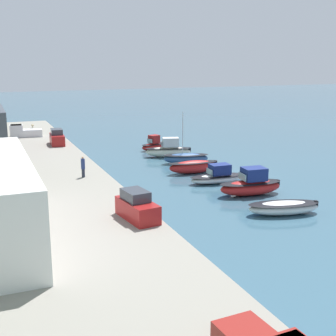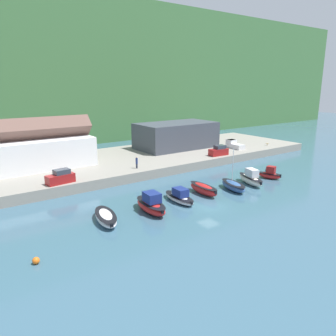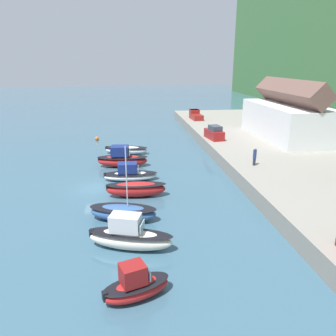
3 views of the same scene
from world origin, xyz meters
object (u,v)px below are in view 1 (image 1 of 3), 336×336
moored_boat_3 (194,166)px  parked_car_1 (57,138)px  parked_car_0 (137,207)px  pickup_truck_0 (23,132)px  person_on_quay (83,167)px  moored_boat_2 (218,176)px  moored_boat_4 (186,158)px  moored_boat_5 (169,150)px  dog_on_quay (33,125)px  moored_boat_6 (153,145)px  moored_boat_1 (251,185)px  moored_boat_0 (284,207)px

moored_boat_3 → parked_car_1: size_ratio=1.46×
moored_boat_3 → parked_car_0: bearing=147.3°
pickup_truck_0 → person_on_quay: 28.65m
moored_boat_2 → moored_boat_4: moored_boat_4 is taller
moored_boat_3 → moored_boat_5: (9.89, -0.84, 0.18)m
parked_car_1 → dog_on_quay: 17.98m
person_on_quay → dog_on_quay: size_ratio=2.50×
moored_boat_4 → parked_car_1: bearing=68.2°
moored_boat_5 → person_on_quay: bearing=149.2°
moored_boat_6 → pickup_truck_0: pickup_truck_0 is taller
moored_boat_1 → moored_boat_5: size_ratio=1.01×
moored_boat_2 → parked_car_1: bearing=35.8°
moored_boat_3 → person_on_quay: person_on_quay is taller
parked_car_1 → person_on_quay: parked_car_1 is taller
moored_boat_3 → moored_boat_6: bearing=1.4°
moored_boat_1 → dog_on_quay: bearing=24.7°
moored_boat_1 → parked_car_0: 16.18m
moored_boat_6 → person_on_quay: bearing=123.2°
moored_boat_3 → dog_on_quay: 37.25m
moored_boat_6 → parked_car_1: (0.88, 14.00, 1.80)m
parked_car_1 → person_on_quay: bearing=92.5°
moored_boat_5 → pickup_truck_0: bearing=67.3°
moored_boat_1 → person_on_quay: person_on_quay is taller
parked_car_1 → moored_boat_5: bearing=160.2°
person_on_quay → moored_boat_2: bearing=-95.8°
moored_boat_1 → moored_boat_3: bearing=12.5°
moored_boat_0 → moored_boat_6: (32.14, 0.33, 0.20)m
moored_boat_1 → moored_boat_4: 15.69m
dog_on_quay → moored_boat_6: bearing=155.7°
dog_on_quay → moored_boat_3: bearing=139.9°
moored_boat_4 → moored_boat_5: moored_boat_4 is taller
moored_boat_1 → parked_car_0: bearing=121.2°
moored_boat_2 → moored_boat_5: moored_boat_5 is taller
moored_boat_0 → person_on_quay: 20.02m
moored_boat_5 → parked_car_0: parked_car_0 is taller
moored_boat_1 → person_on_quay: 17.02m
moored_boat_5 → pickup_truck_0: 23.50m
parked_car_1 → person_on_quay: (-19.83, 0.57, 0.18)m
moored_boat_1 → parked_car_1: parked_car_1 is taller
moored_boat_3 → pickup_truck_0: bearing=38.2°
dog_on_quay → moored_boat_2: bearing=137.9°
moored_boat_6 → parked_car_1: size_ratio=1.02×
moored_boat_3 → moored_boat_2: bearing=-170.3°
pickup_truck_0 → dog_on_quay: 9.60m
moored_boat_6 → parked_car_0: 35.75m
moored_boat_0 → parked_car_1: parked_car_1 is taller
parked_car_0 → pickup_truck_0: parked_car_0 is taller
moored_boat_0 → pickup_truck_0: pickup_truck_0 is taller
moored_boat_1 → moored_boat_2: moored_boat_1 is taller
moored_boat_1 → moored_boat_3: (10.51, 1.44, -0.21)m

